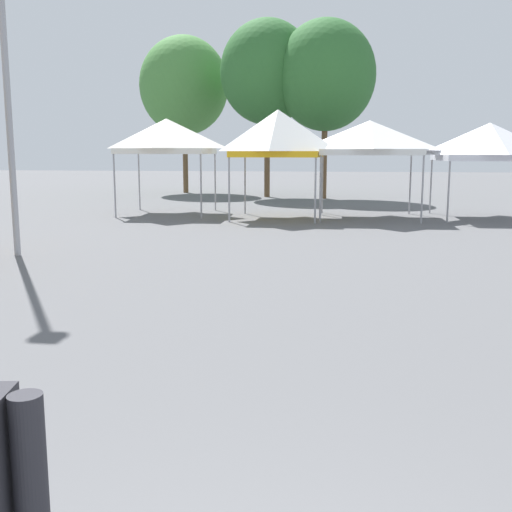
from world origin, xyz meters
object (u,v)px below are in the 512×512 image
(canopy_tent_behind_center, at_px, (489,142))
(light_pole_near_lift, at_px, (1,2))
(tree_behind_tents_right, at_px, (267,72))
(canopy_tent_far_right, at_px, (278,133))
(tree_behind_tents_left, at_px, (326,75))
(tree_behind_tents_center, at_px, (184,86))
(canopy_tent_behind_left, at_px, (370,138))
(canopy_tent_far_left, at_px, (167,136))

(canopy_tent_behind_center, height_order, light_pole_near_lift, light_pole_near_lift)
(light_pole_near_lift, relative_size, tree_behind_tents_right, 1.10)
(canopy_tent_far_right, xyz_separation_m, tree_behind_tents_left, (1.28, 9.39, 2.96))
(tree_behind_tents_left, distance_m, tree_behind_tents_center, 8.42)
(canopy_tent_behind_left, distance_m, canopy_tent_behind_center, 4.04)
(canopy_tent_far_right, xyz_separation_m, canopy_tent_behind_left, (3.07, 0.54, -0.15))
(canopy_tent_far_left, relative_size, canopy_tent_far_right, 0.94)
(canopy_tent_far_right, height_order, tree_behind_tents_right, tree_behind_tents_right)
(canopy_tent_behind_left, bearing_deg, canopy_tent_behind_center, 6.79)
(canopy_tent_far_left, height_order, canopy_tent_far_right, canopy_tent_far_right)
(light_pole_near_lift, bearing_deg, canopy_tent_far_left, 85.49)
(light_pole_near_lift, relative_size, tree_behind_tents_center, 1.12)
(canopy_tent_behind_left, distance_m, light_pole_near_lift, 12.31)
(canopy_tent_far_right, relative_size, tree_behind_tents_right, 0.42)
(canopy_tent_far_right, xyz_separation_m, light_pole_near_lift, (-4.89, -8.47, 2.46))
(canopy_tent_far_left, relative_size, canopy_tent_behind_center, 1.00)
(canopy_tent_behind_center, bearing_deg, canopy_tent_far_right, -171.83)
(canopy_tent_far_right, height_order, canopy_tent_behind_left, canopy_tent_far_right)
(canopy_tent_far_left, height_order, light_pole_near_lift, light_pole_near_lift)
(tree_behind_tents_center, bearing_deg, canopy_tent_far_left, -78.77)
(light_pole_near_lift, bearing_deg, canopy_tent_behind_left, 48.53)
(canopy_tent_behind_left, relative_size, light_pole_near_lift, 0.36)
(light_pole_near_lift, bearing_deg, tree_behind_tents_center, 94.26)
(canopy_tent_behind_left, relative_size, tree_behind_tents_center, 0.40)
(canopy_tent_far_left, height_order, canopy_tent_behind_left, canopy_tent_far_left)
(canopy_tent_behind_left, height_order, tree_behind_tents_right, tree_behind_tents_right)
(canopy_tent_behind_left, height_order, tree_behind_tents_center, tree_behind_tents_center)
(light_pole_near_lift, xyz_separation_m, tree_behind_tents_left, (6.18, 17.86, 0.50))
(canopy_tent_far_left, distance_m, tree_behind_tents_center, 12.28)
(canopy_tent_far_left, distance_m, canopy_tent_behind_left, 7.24)
(tree_behind_tents_center, height_order, tree_behind_tents_right, tree_behind_tents_right)
(light_pole_near_lift, height_order, tree_behind_tents_left, light_pole_near_lift)
(tree_behind_tents_left, bearing_deg, tree_behind_tents_right, 166.34)
(canopy_tent_far_right, bearing_deg, tree_behind_tents_left, 82.22)
(canopy_tent_behind_left, height_order, canopy_tent_behind_center, canopy_tent_behind_left)
(light_pole_near_lift, distance_m, tree_behind_tents_left, 18.91)
(canopy_tent_behind_left, bearing_deg, light_pole_near_lift, -131.47)
(canopy_tent_far_left, xyz_separation_m, tree_behind_tents_center, (-2.32, 11.69, 2.98))
(canopy_tent_behind_left, distance_m, tree_behind_tents_left, 9.55)
(canopy_tent_far_right, xyz_separation_m, tree_behind_tents_right, (-1.59, 10.09, 3.24))
(canopy_tent_behind_center, bearing_deg, canopy_tent_far_left, -179.89)
(light_pole_near_lift, distance_m, tree_behind_tents_right, 18.87)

